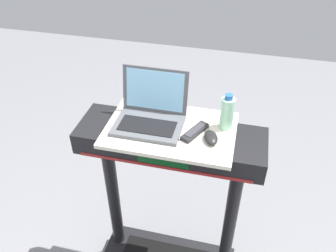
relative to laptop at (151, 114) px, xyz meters
The scene contains 5 objects.
desk_board 0.12m from the laptop, 14.13° to the right, with size 0.60×0.40×0.02m, color beige.
laptop is the anchor object (origin of this frame).
computer_mouse 0.31m from the laptop, 13.50° to the right, with size 0.06×0.10×0.03m, color black.
water_bottle 0.35m from the laptop, ahead, with size 0.06×0.06×0.18m.
tv_remote 0.23m from the laptop, ahead, with size 0.11×0.16×0.02m.
Camera 1 is at (0.29, -0.56, 2.13)m, focal length 37.45 mm.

